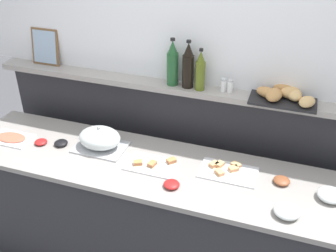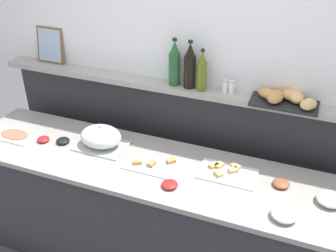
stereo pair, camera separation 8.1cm
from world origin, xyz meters
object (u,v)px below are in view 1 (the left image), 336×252
object	(u,v)px
glass_bowl_large	(287,211)
olive_oil_bottle	(200,72)
condiment_bowl_teal	(41,142)
condiment_bowl_dark	(172,184)
condiment_bowl_red	(61,143)
wine_bottle_green	(173,64)
sandwich_platter_rear	(227,171)
condiment_bowl_cream	(282,181)
bread_basket	(285,95)
cold_cuts_platter	(11,138)
framed_picture	(45,47)
pepper_shaker	(230,86)
sandwich_platter_front	(152,164)
serving_cloche	(100,139)
wine_bottle_dark	(188,66)
salt_shaker	(223,85)
glass_bowl_medium	(330,195)

from	to	relation	value
glass_bowl_large	olive_oil_bottle	distance (m)	0.99
condiment_bowl_teal	condiment_bowl_dark	xyz separation A→B (m)	(0.99, -0.14, 0.00)
condiment_bowl_red	wine_bottle_green	distance (m)	0.92
sandwich_platter_rear	condiment_bowl_cream	world-z (taller)	sandwich_platter_rear
condiment_bowl_red	wine_bottle_green	world-z (taller)	wine_bottle_green
bread_basket	condiment_bowl_dark	bearing A→B (deg)	-133.16
cold_cuts_platter	framed_picture	bearing A→B (deg)	85.62
pepper_shaker	cold_cuts_platter	bearing A→B (deg)	-162.33
sandwich_platter_front	cold_cuts_platter	size ratio (longest dim) A/B	1.09
serving_cloche	sandwich_platter_rear	bearing A→B (deg)	0.94
bread_basket	sandwich_platter_rear	bearing A→B (deg)	-127.91
wine_bottle_green	olive_oil_bottle	xyz separation A→B (m)	(0.19, -0.02, -0.02)
condiment_bowl_dark	pepper_shaker	world-z (taller)	pepper_shaker
wine_bottle_green	framed_picture	world-z (taller)	wine_bottle_green
serving_cloche	wine_bottle_green	distance (m)	0.69
glass_bowl_large	wine_bottle_green	bearing A→B (deg)	144.81
condiment_bowl_red	pepper_shaker	world-z (taller)	pepper_shaker
condiment_bowl_teal	condiment_bowl_dark	world-z (taller)	condiment_bowl_dark
glass_bowl_large	condiment_bowl_dark	xyz separation A→B (m)	(-0.65, 0.02, -0.01)
sandwich_platter_front	bread_basket	size ratio (longest dim) A/B	0.79
wine_bottle_dark	salt_shaker	size ratio (longest dim) A/B	3.63
glass_bowl_medium	wine_bottle_green	distance (m)	1.23
serving_cloche	wine_bottle_green	xyz separation A→B (m)	(0.39, 0.34, 0.45)
condiment_bowl_cream	wine_bottle_green	world-z (taller)	wine_bottle_green
glass_bowl_medium	bread_basket	xyz separation A→B (m)	(-0.34, 0.38, 0.39)
cold_cuts_platter	condiment_bowl_dark	bearing A→B (deg)	-5.75
condiment_bowl_red	salt_shaker	size ratio (longest dim) A/B	1.05
glass_bowl_large	salt_shaker	size ratio (longest dim) A/B	1.62
olive_oil_bottle	salt_shaker	distance (m)	0.17
serving_cloche	salt_shaker	xyz separation A→B (m)	(0.73, 0.35, 0.35)
sandwich_platter_rear	wine_bottle_dark	distance (m)	0.70
glass_bowl_medium	condiment_bowl_cream	world-z (taller)	glass_bowl_medium
serving_cloche	cold_cuts_platter	bearing A→B (deg)	-170.66
framed_picture	salt_shaker	bearing A→B (deg)	-1.65
condiment_bowl_teal	wine_bottle_green	distance (m)	1.04
condiment_bowl_dark	olive_oil_bottle	world-z (taller)	olive_oil_bottle
bread_basket	framed_picture	xyz separation A→B (m)	(-1.71, 0.04, 0.09)
glass_bowl_medium	condiment_bowl_dark	world-z (taller)	glass_bowl_medium
pepper_shaker	glass_bowl_medium	bearing A→B (deg)	-29.83
condiment_bowl_red	wine_bottle_dark	size ratio (longest dim) A/B	0.29
cold_cuts_platter	pepper_shaker	bearing A→B (deg)	17.67
wine_bottle_green	pepper_shaker	distance (m)	0.40
glass_bowl_medium	condiment_bowl_red	world-z (taller)	glass_bowl_medium
cold_cuts_platter	framed_picture	size ratio (longest dim) A/B	1.11
salt_shaker	bread_basket	xyz separation A→B (m)	(0.38, -0.00, -0.00)
sandwich_platter_rear	condiment_bowl_red	world-z (taller)	sandwich_platter_rear
glass_bowl_large	wine_bottle_dark	world-z (taller)	wine_bottle_dark
condiment_bowl_dark	olive_oil_bottle	xyz separation A→B (m)	(0.00, 0.55, 0.49)
condiment_bowl_cream	condiment_bowl_teal	size ratio (longest dim) A/B	1.16
condiment_bowl_cream	salt_shaker	bearing A→B (deg)	143.67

